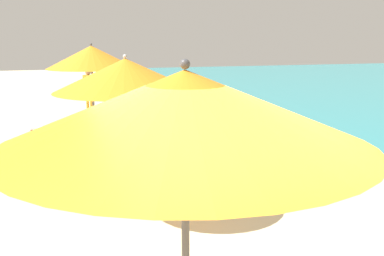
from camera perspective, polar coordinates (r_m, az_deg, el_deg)
umbrella_nearest at (r=2.54m, az=-0.90°, el=2.57°), size 2.21×2.21×2.65m
umbrella_second at (r=6.86m, az=-8.61°, el=6.78°), size 2.22×2.22×2.53m
lounger_second_shoreside at (r=8.63m, az=-3.75°, el=-4.92°), size 1.40×0.80×0.66m
umbrella_farthest at (r=11.17m, az=-12.90°, el=8.93°), size 2.21×2.21×2.66m
lounger_farthest_shoreside at (r=12.63m, az=-8.05°, el=0.09°), size 1.49×0.84×0.56m
lounger_farthest_inland at (r=10.59m, az=-6.57°, el=-2.24°), size 1.33×0.69×0.53m
person_walking_far at (r=17.01m, az=-13.24°, el=5.26°), size 0.41×0.40×1.67m
cooler_box at (r=13.12m, az=-18.83°, el=-0.59°), size 0.63×0.48×0.32m
beach_ball at (r=11.73m, az=-22.99°, el=-2.48°), size 0.24×0.24×0.24m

